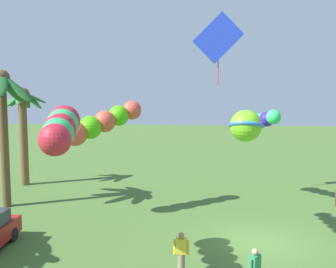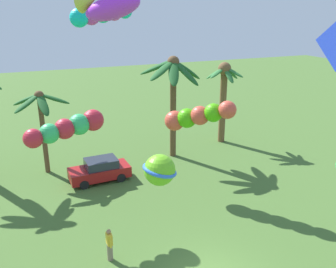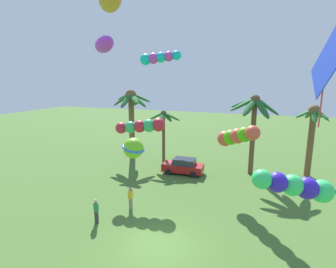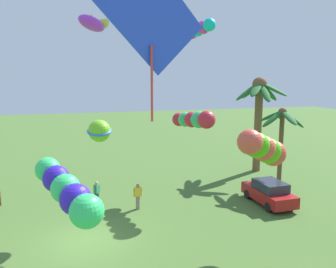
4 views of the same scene
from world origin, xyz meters
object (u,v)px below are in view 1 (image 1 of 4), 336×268
object	(u,v)px
kite_tube_2	(61,128)
kite_tube_4	(258,121)
kite_tube_5	(101,123)
spectator_0	(181,254)
palm_tree_2	(23,116)
kite_diamond_6	(218,39)
palm_tree_3	(1,100)
kite_ball_3	(246,126)

from	to	relation	value
kite_tube_2	kite_tube_4	world-z (taller)	kite_tube_2
kite_tube_5	spectator_0	bearing A→B (deg)	-145.38
palm_tree_2	kite_tube_4	distance (m)	15.73
kite_tube_5	kite_diamond_6	world-z (taller)	kite_diamond_6
palm_tree_3	kite_tube_2	world-z (taller)	palm_tree_3
kite_tube_4	spectator_0	bearing A→B (deg)	158.45
palm_tree_3	kite_tube_2	bearing A→B (deg)	-142.30
kite_tube_2	palm_tree_2	bearing A→B (deg)	29.93
kite_diamond_6	kite_tube_4	bearing A→B (deg)	-112.45
palm_tree_3	kite_tube_5	size ratio (longest dim) A/B	2.13
palm_tree_3	spectator_0	distance (m)	13.75
spectator_0	kite_diamond_6	bearing A→B (deg)	-8.22
spectator_0	kite_ball_3	world-z (taller)	kite_ball_3
kite_ball_3	kite_diamond_6	world-z (taller)	kite_diamond_6
palm_tree_2	kite_ball_3	size ratio (longest dim) A/B	4.59
kite_tube_2	kite_ball_3	distance (m)	6.59
palm_tree_2	spectator_0	xyz separation A→B (m)	(-12.61, -11.61, -3.94)
kite_ball_3	kite_tube_5	world-z (taller)	kite_tube_5
kite_tube_4	kite_diamond_6	xyz separation A→B (m)	(0.96, 2.31, 4.83)
palm_tree_2	kite_tube_2	distance (m)	15.56
spectator_0	kite_tube_4	size ratio (longest dim) A/B	0.49
kite_tube_4	kite_tube_5	xyz separation A→B (m)	(-3.26, 8.37, 0.11)
spectator_0	kite_tube_5	size ratio (longest dim) A/B	0.44
kite_ball_3	kite_tube_5	bearing A→B (deg)	53.77
kite_tube_4	kite_tube_5	bearing A→B (deg)	111.25
kite_ball_3	palm_tree_2	bearing A→B (deg)	51.48
kite_tube_2	kite_ball_3	bearing A→B (deg)	-68.45
spectator_0	kite_ball_3	size ratio (longest dim) A/B	1.08
kite_tube_4	palm_tree_2	bearing A→B (deg)	79.65
palm_tree_2	kite_ball_3	xyz separation A→B (m)	(-11.06, -13.89, 0.41)
palm_tree_3	kite_tube_4	world-z (taller)	palm_tree_3
kite_ball_3	kite_diamond_6	bearing A→B (deg)	4.55
kite_tube_2	kite_tube_5	xyz separation A→B (m)	(7.40, 0.66, -0.42)
spectator_0	kite_ball_3	xyz separation A→B (m)	(1.55, -2.28, 4.35)
kite_tube_2	kite_diamond_6	distance (m)	13.51
palm_tree_2	kite_tube_5	world-z (taller)	palm_tree_2
palm_tree_2	kite_ball_3	bearing A→B (deg)	-128.52
palm_tree_3	kite_tube_2	distance (m)	10.58
spectator_0	kite_tube_4	distance (m)	11.23
palm_tree_2	spectator_0	distance (m)	17.59
palm_tree_2	kite_tube_4	bearing A→B (deg)	-100.35
palm_tree_2	spectator_0	bearing A→B (deg)	-137.38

